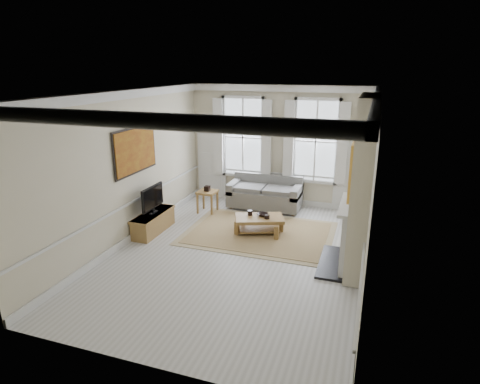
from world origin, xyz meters
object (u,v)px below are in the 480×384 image
(sofa, at_px, (265,195))
(coffee_table, at_px, (259,220))
(side_table, at_px, (207,195))
(tv_stand, at_px, (153,222))

(sofa, relative_size, coffee_table, 1.56)
(sofa, height_order, side_table, sofa)
(coffee_table, height_order, tv_stand, tv_stand)
(side_table, relative_size, coffee_table, 0.47)
(sofa, relative_size, tv_stand, 1.49)
(tv_stand, bearing_deg, sofa, 51.21)
(coffee_table, bearing_deg, tv_stand, 175.26)
(sofa, bearing_deg, side_table, -147.29)
(coffee_table, distance_m, tv_stand, 2.58)
(sofa, bearing_deg, tv_stand, -128.79)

